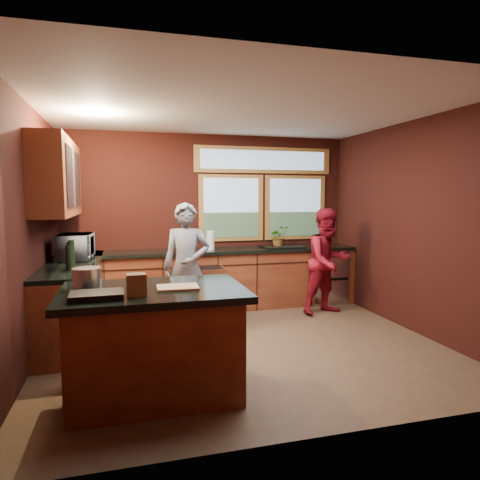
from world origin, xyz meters
name	(u,v)px	position (x,y,z in m)	size (l,w,h in m)	color
floor	(244,345)	(0.00, 0.00, 0.00)	(4.50, 4.50, 0.00)	brown
room_shell	(187,191)	(-0.60, 0.32, 1.80)	(4.52, 4.02, 2.71)	black
back_counter	(227,278)	(0.20, 1.70, 0.46)	(4.50, 0.64, 0.93)	#571F14
left_counter	(73,300)	(-1.95, 0.85, 0.47)	(0.64, 2.30, 0.93)	#571F14
island	(155,341)	(-1.08, -1.00, 0.48)	(1.55, 1.05, 0.95)	#571F14
person_grey	(187,267)	(-0.55, 0.75, 0.83)	(0.60, 0.40, 1.66)	slate
person_red	(328,261)	(1.58, 1.01, 0.78)	(0.76, 0.59, 1.56)	maroon
microwave	(76,247)	(-1.92, 1.11, 1.09)	(0.59, 0.40, 0.33)	#999999
potted_plant	(279,236)	(1.08, 1.75, 1.10)	(0.30, 0.26, 0.33)	#999999
paper_towel	(210,240)	(-0.05, 1.70, 1.07)	(0.12, 0.12, 0.28)	silver
cutting_board	(178,287)	(-0.88, -1.05, 0.95)	(0.35, 0.25, 0.02)	#A57F55
stock_pot	(87,278)	(-1.63, -0.85, 1.03)	(0.24, 0.24, 0.18)	silver
paper_bag	(136,285)	(-1.23, -1.25, 1.03)	(0.15, 0.12, 0.18)	brown
black_tray	(97,295)	(-1.53, -1.25, 0.97)	(0.40, 0.28, 0.05)	black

